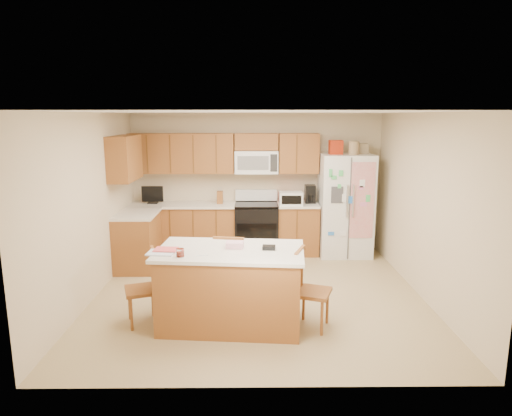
{
  "coord_description": "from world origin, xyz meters",
  "views": [
    {
      "loc": [
        -0.09,
        -6.03,
        2.46
      ],
      "look_at": [
        -0.02,
        0.35,
        1.16
      ],
      "focal_mm": 32.0,
      "sensor_mm": 36.0,
      "label": 1
    }
  ],
  "objects_px": {
    "refrigerator": "(345,204)",
    "island": "(231,287)",
    "stove": "(256,228)",
    "windsor_chair_left": "(144,289)",
    "windsor_chair_right": "(311,291)",
    "windsor_chair_back": "(231,272)"
  },
  "relations": [
    {
      "from": "refrigerator",
      "to": "island",
      "type": "bearing_deg",
      "value": -124.2
    },
    {
      "from": "windsor_chair_left",
      "to": "windsor_chair_back",
      "type": "distance_m",
      "value": 1.15
    },
    {
      "from": "windsor_chair_left",
      "to": "windsor_chair_right",
      "type": "distance_m",
      "value": 1.98
    },
    {
      "from": "windsor_chair_left",
      "to": "windsor_chair_right",
      "type": "bearing_deg",
      "value": -3.8
    },
    {
      "from": "windsor_chair_left",
      "to": "stove",
      "type": "bearing_deg",
      "value": 64.05
    },
    {
      "from": "windsor_chair_left",
      "to": "windsor_chair_back",
      "type": "xyz_separation_m",
      "value": [
        1.02,
        0.54,
        0.02
      ]
    },
    {
      "from": "windsor_chair_right",
      "to": "windsor_chair_back",
      "type": "bearing_deg",
      "value": 144.94
    },
    {
      "from": "island",
      "to": "windsor_chair_left",
      "type": "height_order",
      "value": "island"
    },
    {
      "from": "refrigerator",
      "to": "windsor_chair_right",
      "type": "height_order",
      "value": "refrigerator"
    },
    {
      "from": "windsor_chair_left",
      "to": "windsor_chair_back",
      "type": "bearing_deg",
      "value": 27.98
    },
    {
      "from": "refrigerator",
      "to": "windsor_chair_back",
      "type": "bearing_deg",
      "value": -130.9
    },
    {
      "from": "stove",
      "to": "island",
      "type": "relative_size",
      "value": 0.62
    },
    {
      "from": "windsor_chair_right",
      "to": "stove",
      "type": "bearing_deg",
      "value": 101.47
    },
    {
      "from": "island",
      "to": "windsor_chair_back",
      "type": "relative_size",
      "value": 1.9
    },
    {
      "from": "island",
      "to": "windsor_chair_right",
      "type": "distance_m",
      "value": 0.94
    },
    {
      "from": "refrigerator",
      "to": "island",
      "type": "relative_size",
      "value": 1.12
    },
    {
      "from": "windsor_chair_left",
      "to": "windsor_chair_back",
      "type": "relative_size",
      "value": 0.95
    },
    {
      "from": "refrigerator",
      "to": "windsor_chair_right",
      "type": "relative_size",
      "value": 2.16
    },
    {
      "from": "refrigerator",
      "to": "windsor_chair_back",
      "type": "xyz_separation_m",
      "value": [
        -1.93,
        -2.23,
        -0.47
      ]
    },
    {
      "from": "windsor_chair_back",
      "to": "stove",
      "type": "bearing_deg",
      "value": 81.11
    },
    {
      "from": "island",
      "to": "windsor_chair_left",
      "type": "bearing_deg",
      "value": 177.84
    },
    {
      "from": "windsor_chair_back",
      "to": "windsor_chair_right",
      "type": "xyz_separation_m",
      "value": [
        0.96,
        -0.67,
        -0.01
      ]
    }
  ]
}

